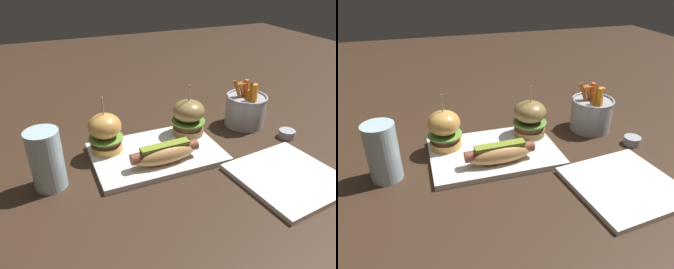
% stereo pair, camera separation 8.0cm
% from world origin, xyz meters
% --- Properties ---
extents(ground_plane, '(3.00, 3.00, 0.00)m').
position_xyz_m(ground_plane, '(0.00, 0.00, 0.00)').
color(ground_plane, '#382619').
extents(platter_main, '(0.32, 0.22, 0.01)m').
position_xyz_m(platter_main, '(0.00, 0.00, 0.01)').
color(platter_main, white).
rests_on(platter_main, ground).
extents(hot_dog, '(0.17, 0.05, 0.05)m').
position_xyz_m(hot_dog, '(-0.00, -0.06, 0.04)').
color(hot_dog, tan).
rests_on(hot_dog, platter_main).
extents(slider_left, '(0.09, 0.09, 0.14)m').
position_xyz_m(slider_left, '(-0.11, 0.05, 0.06)').
color(slider_left, gold).
rests_on(slider_left, platter_main).
extents(slider_right, '(0.09, 0.09, 0.14)m').
position_xyz_m(slider_right, '(0.12, 0.05, 0.06)').
color(slider_right, olive).
rests_on(slider_right, platter_main).
extents(fries_bucket, '(0.12, 0.12, 0.14)m').
position_xyz_m(fries_bucket, '(0.31, 0.06, 0.05)').
color(fries_bucket, '#A8AAB2').
rests_on(fries_bucket, ground).
extents(sauce_ramekin, '(0.04, 0.04, 0.02)m').
position_xyz_m(sauce_ramekin, '(0.37, -0.06, 0.01)').
color(sauce_ramekin, '#A8AAB2').
rests_on(sauce_ramekin, ground).
extents(side_plate, '(0.24, 0.24, 0.01)m').
position_xyz_m(side_plate, '(0.24, -0.21, 0.01)').
color(side_plate, white).
rests_on(side_plate, ground).
extents(water_glass, '(0.07, 0.07, 0.14)m').
position_xyz_m(water_glass, '(-0.26, -0.02, 0.07)').
color(water_glass, silver).
rests_on(water_glass, ground).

